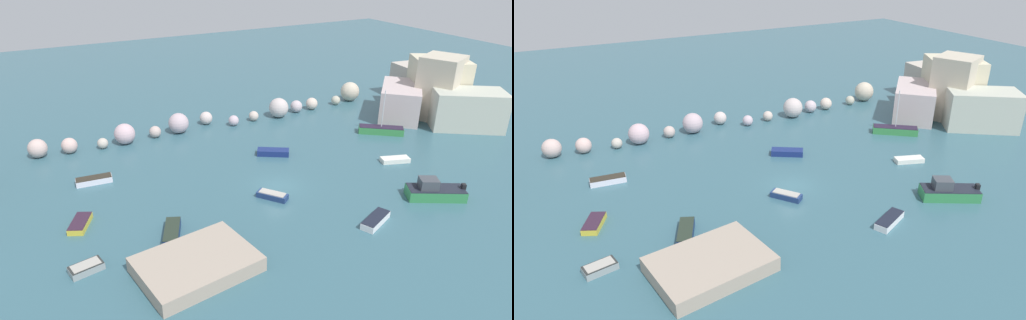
{
  "view_description": "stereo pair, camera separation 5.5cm",
  "coord_description": "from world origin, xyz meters",
  "views": [
    {
      "loc": [
        -20.71,
        -34.16,
        21.67
      ],
      "look_at": [
        0.0,
        4.47,
        1.0
      ],
      "focal_mm": 32.71,
      "sensor_mm": 36.0,
      "label": 1
    },
    {
      "loc": [
        -20.66,
        -34.19,
        21.67
      ],
      "look_at": [
        0.0,
        4.47,
        1.0
      ],
      "focal_mm": 32.71,
      "sensor_mm": 36.0,
      "label": 2
    }
  ],
  "objects": [
    {
      "name": "cove_water",
      "position": [
        0.0,
        0.0,
        0.0
      ],
      "size": [
        160.0,
        160.0,
        0.0
      ],
      "primitive_type": "plane",
      "color": "#37616E",
      "rests_on": "ground"
    },
    {
      "name": "stone_dock",
      "position": [
        -11.67,
        -8.26,
        0.59
      ],
      "size": [
        8.95,
        7.0,
        1.17
      ],
      "primitive_type": "cube",
      "rotation": [
        0.0,
        0.0,
        0.14
      ],
      "color": "tan",
      "rests_on": "ground"
    },
    {
      "name": "moored_boat_0",
      "position": [
        18.3,
        5.86,
        0.47
      ],
      "size": [
        5.13,
        4.47,
        5.51
      ],
      "rotation": [
        0.0,
        0.0,
        5.62
      ],
      "color": "#378946",
      "rests_on": "cove_water"
    },
    {
      "name": "moored_boat_9",
      "position": [
        -18.73,
        -4.54,
        0.32
      ],
      "size": [
        2.55,
        1.64,
        0.62
      ],
      "rotation": [
        0.0,
        0.0,
        3.33
      ],
      "color": "#8E9899",
      "rests_on": "cove_water"
    },
    {
      "name": "moored_boat_4",
      "position": [
        -15.59,
        9.18,
        0.32
      ],
      "size": [
        3.49,
        1.42,
        0.65
      ],
      "rotation": [
        0.0,
        0.0,
        6.2
      ],
      "color": "white",
      "rests_on": "cove_water"
    },
    {
      "name": "moored_boat_3",
      "position": [
        11.67,
        -8.72,
        0.69
      ],
      "size": [
        5.53,
        4.35,
        1.98
      ],
      "rotation": [
        0.0,
        0.0,
        2.62
      ],
      "color": "#33884B",
      "rests_on": "cove_water"
    },
    {
      "name": "moored_boat_2",
      "position": [
        -18.11,
        1.8,
        0.28
      ],
      "size": [
        2.43,
        3.17,
        0.56
      ],
      "rotation": [
        0.0,
        0.0,
        1.12
      ],
      "color": "gold",
      "rests_on": "cove_water"
    },
    {
      "name": "moored_boat_5",
      "position": [
        -11.79,
        -3.17,
        0.35
      ],
      "size": [
        2.52,
        3.78,
        0.71
      ],
      "rotation": [
        0.0,
        0.0,
        1.17
      ],
      "color": "navy",
      "rests_on": "cove_water"
    },
    {
      "name": "cliff_headland_right",
      "position": [
        29.6,
        8.21,
        3.16
      ],
      "size": [
        15.85,
        20.09,
        8.32
      ],
      "color": "beige",
      "rests_on": "ground"
    },
    {
      "name": "moored_boat_6",
      "position": [
        3.96,
        -9.51,
        0.32
      ],
      "size": [
        3.56,
        2.41,
        0.64
      ],
      "rotation": [
        0.0,
        0.0,
        0.41
      ],
      "color": "white",
      "rests_on": "cove_water"
    },
    {
      "name": "moored_boat_8",
      "position": [
        14.04,
        -1.16,
        0.24
      ],
      "size": [
        3.29,
        2.12,
        0.49
      ],
      "rotation": [
        0.0,
        0.0,
        5.95
      ],
      "color": "white",
      "rests_on": "cove_water"
    },
    {
      "name": "moored_boat_1",
      "position": [
        3.33,
        6.64,
        0.32
      ],
      "size": [
        3.65,
        2.97,
        0.64
      ],
      "rotation": [
        0.0,
        0.0,
        2.58
      ],
      "color": "navy",
      "rests_on": "cove_water"
    },
    {
      "name": "moored_boat_7",
      "position": [
        -1.59,
        -1.72,
        0.29
      ],
      "size": [
        2.54,
        2.95,
        0.6
      ],
      "rotation": [
        0.0,
        0.0,
        5.34
      ],
      "color": "navy",
      "rests_on": "cove_water"
    },
    {
      "name": "rock_breakwater",
      "position": [
        3.29,
        17.81,
        1.13
      ],
      "size": [
        45.42,
        4.27,
        2.75
      ],
      "color": "beige",
      "rests_on": "ground"
    }
  ]
}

